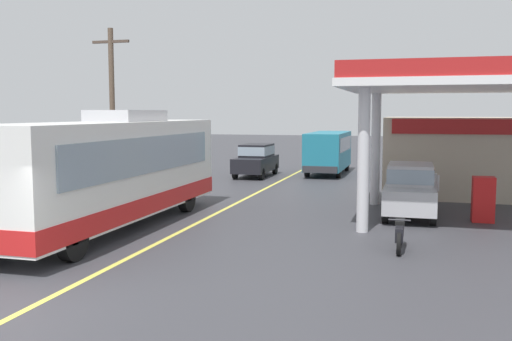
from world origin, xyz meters
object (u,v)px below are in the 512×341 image
(car_trailing_behind_bus, at_px, (256,158))
(pedestrian_near_pump, at_px, (431,187))
(car_at_pump, at_px, (410,187))
(motorcycle_parked_forecourt, at_px, (400,233))
(minibus_opposing_lane, at_px, (328,149))
(coach_bus_main, at_px, (113,173))

(car_trailing_behind_bus, bearing_deg, pedestrian_near_pump, -45.80)
(car_at_pump, xyz_separation_m, motorcycle_parked_forecourt, (-0.20, -5.23, -0.57))
(minibus_opposing_lane, height_order, motorcycle_parked_forecourt, minibus_opposing_lane)
(minibus_opposing_lane, bearing_deg, car_trailing_behind_bus, -147.11)
(minibus_opposing_lane, relative_size, car_trailing_behind_bus, 1.46)
(coach_bus_main, height_order, pedestrian_near_pump, coach_bus_main)
(pedestrian_near_pump, bearing_deg, car_trailing_behind_bus, 134.20)
(car_at_pump, relative_size, minibus_opposing_lane, 0.69)
(pedestrian_near_pump, height_order, car_trailing_behind_bus, car_trailing_behind_bus)
(coach_bus_main, distance_m, pedestrian_near_pump, 11.23)
(pedestrian_near_pump, bearing_deg, minibus_opposing_lane, 114.82)
(motorcycle_parked_forecourt, bearing_deg, car_trailing_behind_bus, 117.88)
(coach_bus_main, distance_m, car_trailing_behind_bus, 15.18)
(coach_bus_main, relative_size, car_at_pump, 2.63)
(coach_bus_main, xyz_separation_m, motorcycle_parked_forecourt, (8.74, -0.56, -1.28))
(coach_bus_main, relative_size, car_trailing_behind_bus, 2.63)
(car_at_pump, distance_m, minibus_opposing_lane, 13.78)
(pedestrian_near_pump, relative_size, car_trailing_behind_bus, 0.40)
(coach_bus_main, xyz_separation_m, minibus_opposing_lane, (4.15, 17.58, -0.25))
(motorcycle_parked_forecourt, height_order, pedestrian_near_pump, pedestrian_near_pump)
(minibus_opposing_lane, bearing_deg, pedestrian_near_pump, -65.18)
(car_at_pump, xyz_separation_m, minibus_opposing_lane, (-4.78, 12.92, 0.46))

